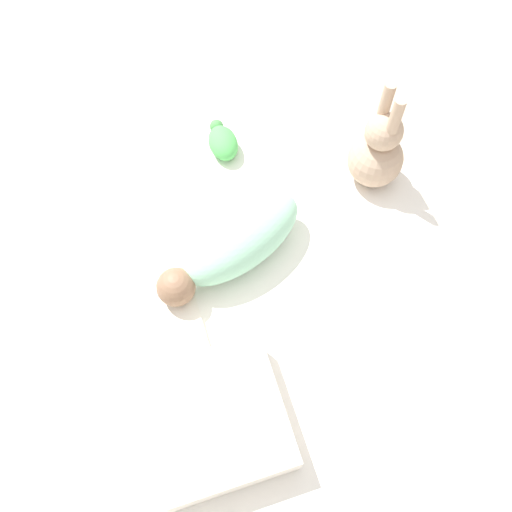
% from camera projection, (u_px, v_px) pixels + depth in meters
% --- Properties ---
extents(ground_plane, '(12.00, 12.00, 0.00)m').
position_uv_depth(ground_plane, '(269.00, 304.00, 1.53)').
color(ground_plane, '#B2A893').
extents(bed_mattress, '(1.48, 1.06, 0.17)m').
position_uv_depth(bed_mattress, '(270.00, 292.00, 1.46)').
color(bed_mattress, white).
rests_on(bed_mattress, ground_plane).
extents(burp_cloth, '(0.25, 0.19, 0.02)m').
position_uv_depth(burp_cloth, '(164.00, 322.00, 1.31)').
color(burp_cloth, white).
rests_on(burp_cloth, bed_mattress).
extents(swaddled_baby, '(0.32, 0.47, 0.15)m').
position_uv_depth(swaddled_baby, '(235.00, 242.00, 1.35)').
color(swaddled_baby, '#99D6B2').
rests_on(swaddled_baby, bed_mattress).
extents(pillow, '(0.31, 0.30, 0.10)m').
position_uv_depth(pillow, '(217.00, 419.00, 1.15)').
color(pillow, white).
rests_on(pillow, bed_mattress).
extents(bunny_plush, '(0.17, 0.17, 0.34)m').
position_uv_depth(bunny_plush, '(377.00, 152.00, 1.46)').
color(bunny_plush, tan).
rests_on(bunny_plush, bed_mattress).
extents(turtle_plush, '(0.17, 0.09, 0.07)m').
position_uv_depth(turtle_plush, '(224.00, 141.00, 1.59)').
color(turtle_plush, '#51B756').
rests_on(turtle_plush, bed_mattress).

